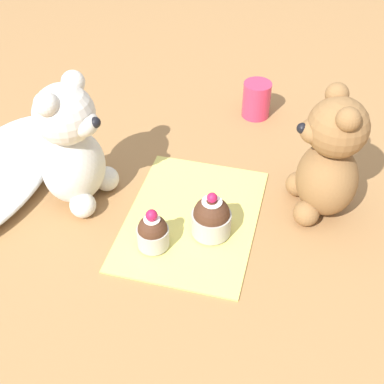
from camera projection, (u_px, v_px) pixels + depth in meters
The scene contains 7 objects.
ground_plane at pixel (192, 219), 0.82m from camera, with size 4.00×4.00×0.00m, color #9E7042.
knitted_placemat at pixel (192, 218), 0.82m from camera, with size 0.27×0.19×0.01m, color #E0D166.
teddy_bear_cream at pixel (72, 148), 0.79m from camera, with size 0.12×0.11×0.21m.
teddy_bear_tan at pixel (329, 160), 0.78m from camera, with size 0.12×0.12×0.20m.
cupcake_near_cream_bear at pixel (153, 232), 0.75m from camera, with size 0.05×0.05×0.07m.
cupcake_near_tan_bear at pixel (211, 218), 0.77m from camera, with size 0.06×0.06×0.07m.
juice_glass at pixel (256, 100), 1.01m from camera, with size 0.05×0.05×0.07m, color #DB3356.
Camera 1 is at (-0.56, -0.15, 0.58)m, focal length 50.00 mm.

